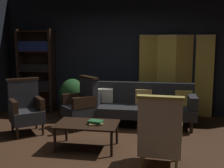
# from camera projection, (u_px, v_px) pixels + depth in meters

# --- Properties ---
(ground_plane) EXTENTS (10.00, 10.00, 0.00)m
(ground_plane) POSITION_uv_depth(u_px,v_px,m) (104.00, 148.00, 4.50)
(ground_plane) COLOR #331E11
(back_wall) EXTENTS (7.20, 0.10, 2.80)m
(back_wall) POSITION_uv_depth(u_px,v_px,m) (123.00, 56.00, 6.68)
(back_wall) COLOR black
(back_wall) RESTS_ON ground_plane
(folding_screen) EXTENTS (1.70, 0.31, 1.90)m
(folding_screen) POSITION_uv_depth(u_px,v_px,m) (175.00, 74.00, 6.40)
(folding_screen) COLOR #B29338
(folding_screen) RESTS_ON ground_plane
(bookshelf) EXTENTS (0.90, 0.32, 2.05)m
(bookshelf) POSITION_uv_depth(u_px,v_px,m) (36.00, 69.00, 6.83)
(bookshelf) COLOR black
(bookshelf) RESTS_ON ground_plane
(velvet_couch) EXTENTS (2.12, 0.78, 0.88)m
(velvet_couch) POSITION_uv_depth(u_px,v_px,m) (143.00, 104.00, 5.76)
(velvet_couch) COLOR black
(velvet_couch) RESTS_ON ground_plane
(coffee_table) EXTENTS (1.00, 0.64, 0.42)m
(coffee_table) POSITION_uv_depth(u_px,v_px,m) (87.00, 126.00, 4.45)
(coffee_table) COLOR black
(coffee_table) RESTS_ON ground_plane
(armchair_gilt_accent) EXTENTS (0.62, 0.62, 1.04)m
(armchair_gilt_accent) POSITION_uv_depth(u_px,v_px,m) (160.00, 134.00, 3.72)
(armchair_gilt_accent) COLOR tan
(armchair_gilt_accent) RESTS_ON ground_plane
(armchair_wing_left) EXTENTS (0.82, 0.82, 1.04)m
(armchair_wing_left) POSITION_uv_depth(u_px,v_px,m) (82.00, 104.00, 5.57)
(armchair_wing_left) COLOR black
(armchair_wing_left) RESTS_ON ground_plane
(armchair_wing_right) EXTENTS (0.81, 0.81, 1.04)m
(armchair_wing_right) POSITION_uv_depth(u_px,v_px,m) (26.00, 108.00, 5.21)
(armchair_wing_right) COLOR black
(armchair_wing_right) RESTS_ON ground_plane
(potted_plant) EXTENTS (0.62, 0.62, 0.92)m
(potted_plant) POSITION_uv_depth(u_px,v_px,m) (73.00, 95.00, 6.26)
(potted_plant) COLOR brown
(potted_plant) RESTS_ON ground_plane
(book_tan_leather) EXTENTS (0.27, 0.25, 0.02)m
(book_tan_leather) POSITION_uv_depth(u_px,v_px,m) (96.00, 123.00, 4.40)
(book_tan_leather) COLOR #9E7A47
(book_tan_leather) RESTS_ON coffee_table
(book_green_cloth) EXTENTS (0.25, 0.20, 0.04)m
(book_green_cloth) POSITION_uv_depth(u_px,v_px,m) (96.00, 122.00, 4.39)
(book_green_cloth) COLOR #1E4C28
(book_green_cloth) RESTS_ON book_tan_leather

